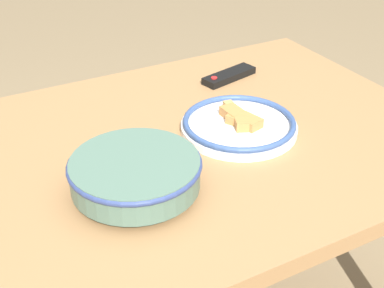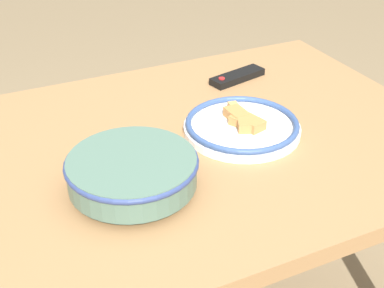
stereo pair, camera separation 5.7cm
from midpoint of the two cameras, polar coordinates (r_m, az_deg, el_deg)
name	(u,v)px [view 1 (the left image)]	position (r m, az deg, el deg)	size (l,w,h in m)	color
dining_table	(203,167)	(1.34, -0.03, -2.48)	(1.17, 0.89, 0.73)	olive
noodle_bowl	(135,173)	(1.09, -7.57, -3.10)	(0.27, 0.27, 0.07)	#4C6B5B
food_plate	(239,124)	(1.30, 3.79, 2.08)	(0.28, 0.28, 0.04)	white
tv_remote	(229,76)	(1.58, 2.93, 7.28)	(0.18, 0.09, 0.02)	black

